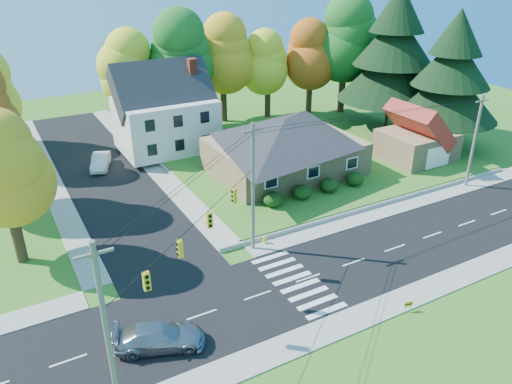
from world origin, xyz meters
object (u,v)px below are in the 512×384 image
(white_car, at_px, (101,161))
(fire_hydrant, at_px, (265,240))
(silver_sedan, at_px, (159,337))
(ranch_house, at_px, (285,145))

(white_car, height_order, fire_hydrant, white_car)
(silver_sedan, bearing_deg, fire_hydrant, -36.68)
(ranch_house, height_order, silver_sedan, ranch_house)
(white_car, xyz_separation_m, fire_hydrant, (7.39, -21.45, -0.43))
(ranch_house, distance_m, white_car, 19.30)
(ranch_house, relative_size, white_car, 3.22)
(ranch_house, xyz_separation_m, white_car, (-15.77, 10.84, -2.50))
(fire_hydrant, bearing_deg, silver_sedan, -147.73)
(silver_sedan, xyz_separation_m, fire_hydrant, (10.82, 6.83, -0.42))
(silver_sedan, height_order, white_car, white_car)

